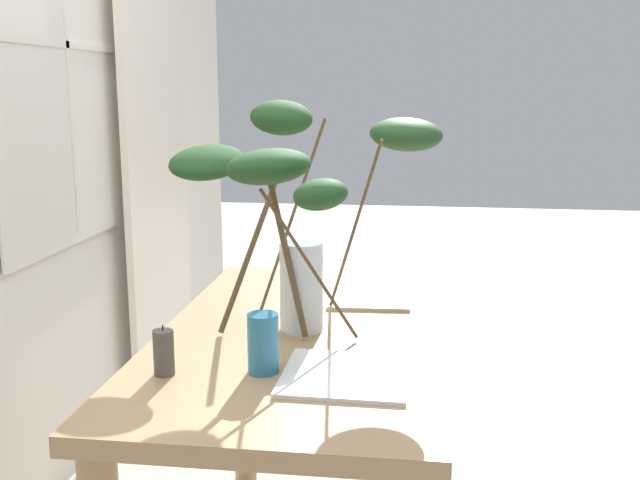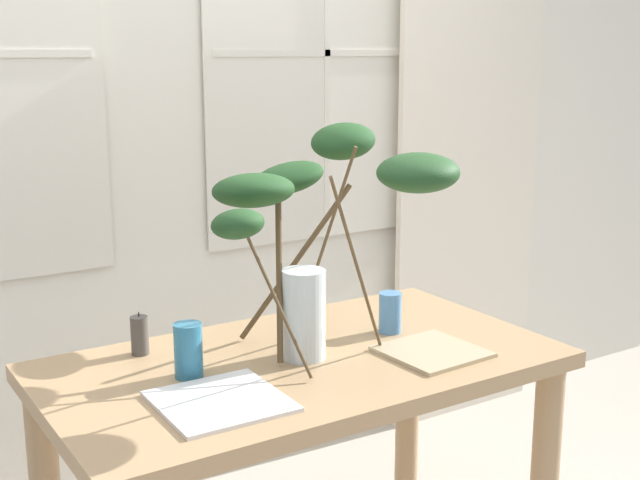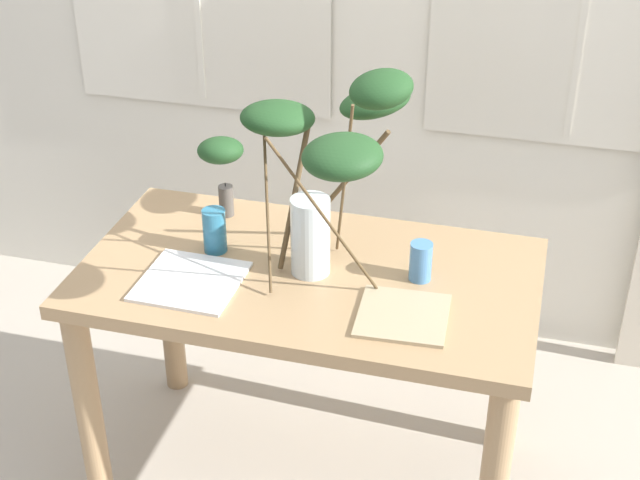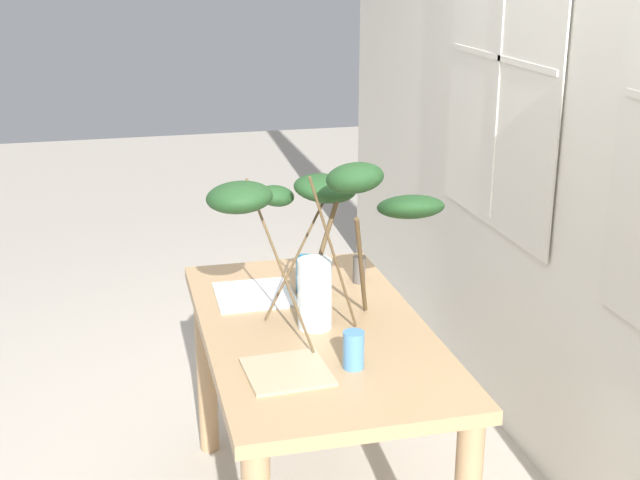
{
  "view_description": "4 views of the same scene",
  "coord_description": "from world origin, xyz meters",
  "px_view_note": "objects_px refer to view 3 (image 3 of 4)",
  "views": [
    {
      "loc": [
        -1.83,
        -0.29,
        1.4
      ],
      "look_at": [
        -0.06,
        -0.06,
        1.03
      ],
      "focal_mm": 41.84,
      "sensor_mm": 36.0,
      "label": 1
    },
    {
      "loc": [
        -1.06,
        -1.75,
        1.55
      ],
      "look_at": [
        0.08,
        0.03,
        1.07
      ],
      "focal_mm": 47.25,
      "sensor_mm": 36.0,
      "label": 2
    },
    {
      "loc": [
        0.61,
        -2.14,
        2.2
      ],
      "look_at": [
        0.04,
        -0.01,
        0.89
      ],
      "focal_mm": 51.64,
      "sensor_mm": 36.0,
      "label": 3
    },
    {
      "loc": [
        2.51,
        -0.6,
        1.95
      ],
      "look_at": [
        -0.06,
        0.03,
        1.05
      ],
      "focal_mm": 48.24,
      "sensor_mm": 36.0,
      "label": 4
    }
  ],
  "objects_px": {
    "dining_table": "(309,311)",
    "pillar_candle": "(226,201)",
    "plate_square_left": "(190,281)",
    "vase_with_branches": "(326,147)",
    "plate_square_right": "(403,316)",
    "drinking_glass_blue_left": "(215,231)",
    "drinking_glass_blue_right": "(421,261)"
  },
  "relations": [
    {
      "from": "vase_with_branches",
      "to": "drinking_glass_blue_left",
      "type": "relative_size",
      "value": 5.96
    },
    {
      "from": "vase_with_branches",
      "to": "drinking_glass_blue_right",
      "type": "distance_m",
      "value": 0.42
    },
    {
      "from": "dining_table",
      "to": "drinking_glass_blue_left",
      "type": "height_order",
      "value": "drinking_glass_blue_left"
    },
    {
      "from": "plate_square_left",
      "to": "pillar_candle",
      "type": "bearing_deg",
      "value": 95.23
    },
    {
      "from": "drinking_glass_blue_right",
      "to": "plate_square_left",
      "type": "distance_m",
      "value": 0.65
    },
    {
      "from": "drinking_glass_blue_left",
      "to": "drinking_glass_blue_right",
      "type": "bearing_deg",
      "value": 0.38
    },
    {
      "from": "dining_table",
      "to": "drinking_glass_blue_left",
      "type": "xyz_separation_m",
      "value": [
        -0.3,
        0.04,
        0.21
      ]
    },
    {
      "from": "drinking_glass_blue_left",
      "to": "drinking_glass_blue_right",
      "type": "height_order",
      "value": "drinking_glass_blue_left"
    },
    {
      "from": "plate_square_left",
      "to": "pillar_candle",
      "type": "xyz_separation_m",
      "value": [
        -0.04,
        0.4,
        0.05
      ]
    },
    {
      "from": "plate_square_left",
      "to": "dining_table",
      "type": "bearing_deg",
      "value": 25.72
    },
    {
      "from": "vase_with_branches",
      "to": "plate_square_left",
      "type": "bearing_deg",
      "value": -154.13
    },
    {
      "from": "dining_table",
      "to": "pillar_candle",
      "type": "xyz_separation_m",
      "value": [
        -0.34,
        0.25,
        0.19
      ]
    },
    {
      "from": "vase_with_branches",
      "to": "plate_square_left",
      "type": "distance_m",
      "value": 0.54
    },
    {
      "from": "dining_table",
      "to": "drinking_glass_blue_right",
      "type": "height_order",
      "value": "drinking_glass_blue_right"
    },
    {
      "from": "plate_square_right",
      "to": "vase_with_branches",
      "type": "bearing_deg",
      "value": 145.31
    },
    {
      "from": "drinking_glass_blue_left",
      "to": "pillar_candle",
      "type": "distance_m",
      "value": 0.22
    },
    {
      "from": "drinking_glass_blue_left",
      "to": "pillar_candle",
      "type": "xyz_separation_m",
      "value": [
        -0.04,
        0.21,
        -0.02
      ]
    },
    {
      "from": "drinking_glass_blue_right",
      "to": "pillar_candle",
      "type": "height_order",
      "value": "same"
    },
    {
      "from": "vase_with_branches",
      "to": "drinking_glass_blue_right",
      "type": "xyz_separation_m",
      "value": [
        0.27,
        0.02,
        -0.33
      ]
    },
    {
      "from": "dining_table",
      "to": "plate_square_right",
      "type": "distance_m",
      "value": 0.37
    },
    {
      "from": "plate_square_right",
      "to": "dining_table",
      "type": "bearing_deg",
      "value": 152.89
    },
    {
      "from": "vase_with_branches",
      "to": "pillar_candle",
      "type": "bearing_deg",
      "value": 149.32
    },
    {
      "from": "vase_with_branches",
      "to": "plate_square_right",
      "type": "xyz_separation_m",
      "value": [
        0.26,
        -0.18,
        -0.38
      ]
    },
    {
      "from": "dining_table",
      "to": "vase_with_branches",
      "type": "relative_size",
      "value": 1.63
    },
    {
      "from": "drinking_glass_blue_left",
      "to": "pillar_candle",
      "type": "height_order",
      "value": "drinking_glass_blue_left"
    },
    {
      "from": "vase_with_branches",
      "to": "drinking_glass_blue_left",
      "type": "height_order",
      "value": "vase_with_branches"
    },
    {
      "from": "plate_square_left",
      "to": "plate_square_right",
      "type": "relative_size",
      "value": 1.16
    },
    {
      "from": "plate_square_left",
      "to": "pillar_candle",
      "type": "distance_m",
      "value": 0.4
    },
    {
      "from": "drinking_glass_blue_left",
      "to": "plate_square_left",
      "type": "relative_size",
      "value": 0.49
    },
    {
      "from": "vase_with_branches",
      "to": "drinking_glass_blue_right",
      "type": "relative_size",
      "value": 7.02
    },
    {
      "from": "plate_square_left",
      "to": "pillar_candle",
      "type": "relative_size",
      "value": 2.42
    },
    {
      "from": "dining_table",
      "to": "plate_square_left",
      "type": "xyz_separation_m",
      "value": [
        -0.3,
        -0.15,
        0.14
      ]
    }
  ]
}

